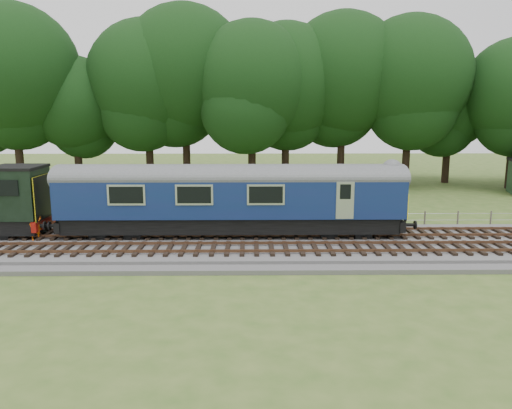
{
  "coord_description": "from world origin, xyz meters",
  "views": [
    {
      "loc": [
        -4.52,
        -24.71,
        6.82
      ],
      "look_at": [
        -4.21,
        1.4,
        2.0
      ],
      "focal_mm": 35.0,
      "sensor_mm": 36.0,
      "label": 1
    }
  ],
  "objects": [
    {
      "name": "track_south",
      "position": [
        0.0,
        -1.6,
        0.42
      ],
      "size": [
        67.2,
        2.4,
        0.21
      ],
      "color": "black",
      "rests_on": "ballast"
    },
    {
      "name": "dmu_railcar",
      "position": [
        -5.52,
        1.4,
        2.61
      ],
      "size": [
        18.05,
        2.86,
        3.88
      ],
      "color": "black",
      "rests_on": "ground"
    },
    {
      "name": "worker",
      "position": [
        -15.57,
        0.41,
        1.2
      ],
      "size": [
        0.74,
        0.71,
        1.71
      ],
      "primitive_type": "imported",
      "rotation": [
        0.0,
        0.0,
        0.7
      ],
      "color": "#ED5B0C",
      "rests_on": "ballast"
    },
    {
      "name": "track_north",
      "position": [
        0.0,
        1.4,
        0.42
      ],
      "size": [
        67.2,
        2.4,
        0.21
      ],
      "color": "black",
      "rests_on": "ballast"
    },
    {
      "name": "fence",
      "position": [
        0.0,
        4.5,
        0.0
      ],
      "size": [
        64.0,
        0.12,
        1.0
      ],
      "primitive_type": null,
      "color": "#6B6054",
      "rests_on": "ground"
    },
    {
      "name": "tree_line",
      "position": [
        0.0,
        22.0,
        0.0
      ],
      "size": [
        70.0,
        8.0,
        18.0
      ],
      "primitive_type": null,
      "color": "black",
      "rests_on": "ground"
    },
    {
      "name": "ballast",
      "position": [
        0.0,
        0.0,
        0.17
      ],
      "size": [
        70.0,
        7.0,
        0.35
      ],
      "primitive_type": "cube",
      "color": "#4C4C4F",
      "rests_on": "ground"
    },
    {
      "name": "ground",
      "position": [
        0.0,
        0.0,
        0.0
      ],
      "size": [
        120.0,
        120.0,
        0.0
      ],
      "primitive_type": "plane",
      "color": "#406224",
      "rests_on": "ground"
    }
  ]
}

